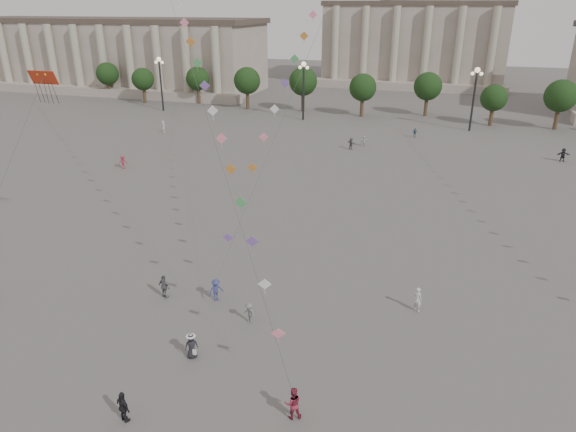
% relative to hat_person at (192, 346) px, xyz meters
% --- Properties ---
extents(ground, '(360.00, 360.00, 0.00)m').
position_rel_hat_person_xyz_m(ground, '(1.82, 0.20, -0.88)').
color(ground, '#54524F').
rests_on(ground, ground).
extents(hall_west, '(84.00, 26.22, 17.20)m').
position_rel_hat_person_xyz_m(hall_west, '(-73.18, 94.10, 7.55)').
color(hall_west, gray).
rests_on(hall_west, ground).
extents(hall_central, '(48.30, 34.30, 35.50)m').
position_rel_hat_person_xyz_m(hall_central, '(1.82, 129.42, 13.36)').
color(hall_central, gray).
rests_on(hall_central, ground).
extents(tree_row, '(137.12, 5.12, 8.00)m').
position_rel_hat_person_xyz_m(tree_row, '(1.82, 78.20, 4.52)').
color(tree_row, '#3D2E1E').
rests_on(tree_row, ground).
extents(lamp_post_far_west, '(2.00, 0.90, 10.65)m').
position_rel_hat_person_xyz_m(lamp_post_far_west, '(-43.18, 70.20, 6.47)').
color(lamp_post_far_west, '#262628').
rests_on(lamp_post_far_west, ground).
extents(lamp_post_mid_west, '(2.00, 0.90, 10.65)m').
position_rel_hat_person_xyz_m(lamp_post_mid_west, '(-13.18, 70.20, 6.47)').
color(lamp_post_mid_west, '#262628').
rests_on(lamp_post_mid_west, ground).
extents(lamp_post_mid_east, '(2.00, 0.90, 10.65)m').
position_rel_hat_person_xyz_m(lamp_post_mid_east, '(16.82, 70.20, 6.47)').
color(lamp_post_mid_east, '#262628').
rests_on(lamp_post_mid_east, ground).
extents(person_crowd_0, '(0.99, 0.66, 1.56)m').
position_rel_hat_person_xyz_m(person_crowd_0, '(8.15, 62.44, -0.10)').
color(person_crowd_0, '#36527A').
rests_on(person_crowd_0, ground).
extents(person_crowd_2, '(1.26, 1.28, 1.77)m').
position_rel_hat_person_xyz_m(person_crowd_2, '(-27.31, 32.88, 0.01)').
color(person_crowd_2, maroon).
rests_on(person_crowd_2, ground).
extents(person_crowd_4, '(1.47, 1.18, 1.57)m').
position_rel_hat_person_xyz_m(person_crowd_4, '(1.18, 54.36, -0.09)').
color(person_crowd_4, silver).
rests_on(person_crowd_4, ground).
extents(person_crowd_6, '(1.13, 0.95, 1.52)m').
position_rel_hat_person_xyz_m(person_crowd_6, '(1.96, 4.60, -0.11)').
color(person_crowd_6, slate).
rests_on(person_crowd_6, ground).
extents(person_crowd_9, '(1.82, 0.87, 1.88)m').
position_rel_hat_person_xyz_m(person_crowd_9, '(28.98, 54.32, 0.07)').
color(person_crowd_9, black).
rests_on(person_crowd_9, ground).
extents(person_crowd_10, '(0.77, 0.84, 1.92)m').
position_rel_hat_person_xyz_m(person_crowd_10, '(-33.08, 53.21, 0.08)').
color(person_crowd_10, white).
rests_on(person_crowd_10, ground).
extents(person_crowd_12, '(1.66, 1.37, 1.78)m').
position_rel_hat_person_xyz_m(person_crowd_12, '(-0.36, 51.84, 0.02)').
color(person_crowd_12, '#5A5B5F').
rests_on(person_crowd_12, ground).
extents(person_crowd_13, '(0.81, 0.71, 1.87)m').
position_rel_hat_person_xyz_m(person_crowd_13, '(12.78, 9.59, 0.06)').
color(person_crowd_13, silver).
rests_on(person_crowd_13, ground).
extents(tourist_1, '(1.17, 0.84, 1.84)m').
position_rel_hat_person_xyz_m(tourist_1, '(-0.90, -5.81, 0.04)').
color(tourist_1, black).
rests_on(tourist_1, ground).
extents(tourist_3, '(1.18, 0.77, 1.86)m').
position_rel_hat_person_xyz_m(tourist_3, '(-5.22, 5.70, 0.06)').
color(tourist_3, slate).
rests_on(tourist_3, ground).
extents(kite_flyer_0, '(1.12, 1.02, 1.88)m').
position_rel_hat_person_xyz_m(kite_flyer_0, '(7.41, -2.87, 0.06)').
color(kite_flyer_0, maroon).
rests_on(kite_flyer_0, ground).
extents(kite_flyer_1, '(1.21, 1.29, 1.75)m').
position_rel_hat_person_xyz_m(kite_flyer_1, '(-1.40, 6.51, -0.00)').
color(kite_flyer_1, navy).
rests_on(kite_flyer_1, ground).
extents(hat_person, '(0.97, 0.88, 1.69)m').
position_rel_hat_person_xyz_m(hat_person, '(0.00, 0.00, 0.00)').
color(hat_person, black).
rests_on(hat_person, ground).
extents(dragon_kite, '(3.08, 8.67, 21.94)m').
position_rel_hat_person_xyz_m(dragon_kite, '(-15.19, 8.06, 13.58)').
color(dragon_kite, '#AF2B12').
rests_on(dragon_kite, ground).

